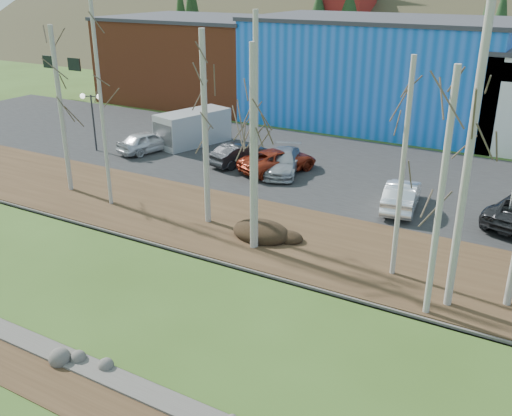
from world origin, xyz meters
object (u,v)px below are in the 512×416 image
Objects in this scene: car_4 at (402,195)px; van_grey at (190,128)px; street_lamp at (92,106)px; car_0 at (147,142)px; car_2 at (278,161)px; car_1 at (239,154)px; car_3 at (283,162)px.

car_4 is 17.09m from van_grey.
street_lamp is 21.38m from car_4.
car_4 is at bearing -21.24° from street_lamp.
car_0 is at bearing -101.04° from van_grey.
car_1 is at bearing 21.85° from car_2.
car_3 is at bearing -163.84° from car_2.
car_1 is at bearing -20.42° from car_4.
street_lamp is at bearing -121.72° from van_grey.
car_4 is at bearing -0.05° from van_grey.
car_0 is 1.03× the size of car_1.
car_3 is at bearing -23.89° from car_4.
car_1 is 0.93× the size of car_4.
car_4 is (21.25, 0.04, -2.33)m from street_lamp.
car_0 is at bearing 3.13° from street_lamp.
car_3 is at bearing -166.16° from car_1.
car_0 is 0.74× the size of van_grey.
car_1 is at bearing 159.17° from car_3.
car_0 is 3.34m from van_grey.
street_lamp is 0.68× the size of van_grey.
car_2 is 1.14× the size of car_4.
street_lamp is 0.77× the size of car_2.
car_1 is 0.82× the size of car_2.
car_4 is (8.28, -2.14, 0.03)m from car_2.
car_3 is (13.31, 2.13, -2.37)m from street_lamp.
car_3 is at bearing -161.38° from car_0.
van_grey is at bearing 21.95° from street_lamp.
car_3 is at bearing -0.31° from van_grey.
van_grey is (1.45, 2.97, 0.45)m from car_0.
street_lamp is 13.36m from car_2.
street_lamp is 0.95× the size of car_1.
car_2 is at bearing -0.62° from van_grey.
van_grey is (4.75, 4.47, -1.90)m from street_lamp.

